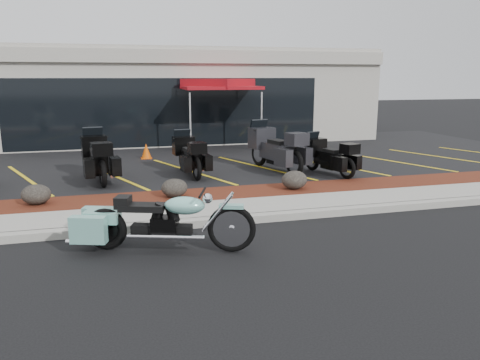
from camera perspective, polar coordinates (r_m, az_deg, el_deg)
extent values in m
plane|color=black|center=(8.46, 0.00, -7.17)|extent=(90.00, 90.00, 0.00)
cube|color=gray|center=(9.26, -1.45, -4.92)|extent=(24.00, 0.25, 0.15)
cube|color=gray|center=(9.92, -2.40, -3.75)|extent=(24.00, 1.20, 0.15)
cube|color=#3C0E0D|center=(11.05, -3.76, -2.04)|extent=(24.00, 1.20, 0.16)
cube|color=black|center=(16.27, -7.50, 2.56)|extent=(26.00, 9.60, 0.15)
cube|color=#A09B90|center=(22.31, -9.83, 10.12)|extent=(18.00, 8.00, 4.00)
cube|color=black|center=(18.38, -8.60, 8.14)|extent=(12.00, 0.06, 2.60)
cube|color=#A09B90|center=(18.32, -8.81, 14.69)|extent=(18.00, 0.30, 0.50)
ellipsoid|color=black|center=(10.93, -23.60, -1.62)|extent=(0.61, 0.51, 0.44)
ellipsoid|color=black|center=(10.74, -8.00, -0.96)|extent=(0.60, 0.50, 0.42)
ellipsoid|color=black|center=(11.47, 6.65, 0.02)|extent=(0.64, 0.53, 0.45)
cone|color=#D55007|center=(16.07, -11.36, 3.49)|extent=(0.41, 0.41, 0.51)
cylinder|color=silver|center=(16.73, -6.32, 6.86)|extent=(0.06, 0.06, 2.16)
cylinder|color=silver|center=(17.20, 2.48, 7.07)|extent=(0.06, 0.06, 2.16)
cylinder|color=silver|center=(19.34, -7.14, 7.58)|extent=(0.06, 0.06, 2.16)
cylinder|color=silver|center=(19.74, 0.54, 7.78)|extent=(0.06, 0.06, 2.16)
cube|color=maroon|center=(18.14, -2.65, 11.21)|extent=(2.95, 2.95, 0.11)
cube|color=maroon|center=(18.14, -2.65, 11.71)|extent=(2.92, 2.92, 0.33)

